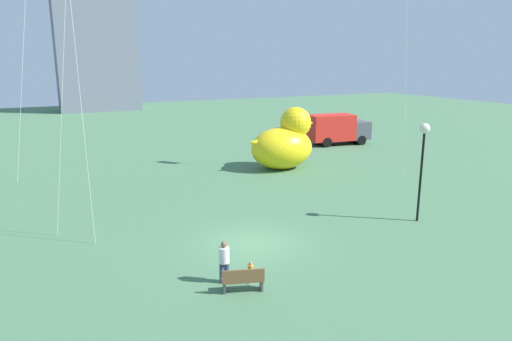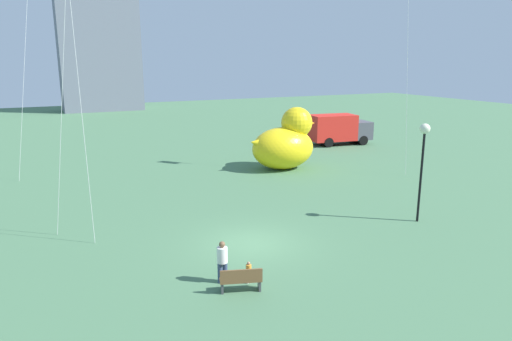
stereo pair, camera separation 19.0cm
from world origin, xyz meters
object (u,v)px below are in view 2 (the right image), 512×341
at_px(person_adult, 222,260).
at_px(box_truck, 339,129).
at_px(giant_inflatable_duck, 285,143).
at_px(park_bench, 241,280).
at_px(person_child, 249,271).
at_px(lamppost, 424,146).

bearing_deg(person_adult, box_truck, 46.52).
bearing_deg(person_adult, giant_inflatable_duck, 53.85).
distance_m(park_bench, person_child, 0.70).
xyz_separation_m(park_bench, lamppost, (10.99, 2.85, 3.41)).
distance_m(park_bench, box_truck, 30.09).
distance_m(park_bench, lamppost, 11.85).
height_order(park_bench, lamppost, lamppost).
height_order(park_bench, box_truck, box_truck).
height_order(park_bench, person_child, park_bench).
relative_size(park_bench, giant_inflatable_duck, 0.28).
height_order(person_adult, lamppost, lamppost).
xyz_separation_m(park_bench, giant_inflatable_duck, (10.61, 15.91, 1.46)).
bearing_deg(lamppost, person_adult, -170.52).
relative_size(park_bench, person_child, 1.83).
xyz_separation_m(person_adult, person_child, (0.83, -0.49, -0.41)).
height_order(park_bench, giant_inflatable_duck, giant_inflatable_duck).
bearing_deg(park_bench, person_adult, 108.05).
distance_m(person_adult, box_truck, 29.58).
bearing_deg(person_adult, person_child, -30.54).
bearing_deg(box_truck, person_child, -131.66).
relative_size(person_adult, person_child, 1.89).
relative_size(park_bench, lamppost, 0.31).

